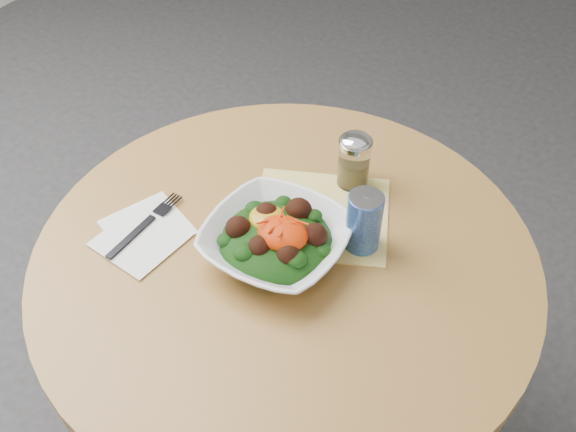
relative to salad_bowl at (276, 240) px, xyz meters
The scene contains 7 objects.
table 0.23m from the salad_bowl, 44.45° to the left, with size 0.90×0.90×0.75m.
cloth_napkin 0.13m from the salad_bowl, 79.73° to the left, with size 0.25×0.23×0.00m, color #E1B90B.
paper_napkins 0.25m from the salad_bowl, 160.20° to the right, with size 0.18×0.20×0.00m.
salad_bowl is the anchor object (origin of this frame).
fork 0.25m from the salad_bowl, 165.23° to the right, with size 0.03×0.19×0.00m.
spice_shaker 0.24m from the salad_bowl, 81.96° to the left, with size 0.06×0.06×0.12m.
beverage_can 0.16m from the salad_bowl, 37.66° to the left, with size 0.06×0.06×0.12m.
Camera 1 is at (0.39, -0.65, 1.60)m, focal length 40.00 mm.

